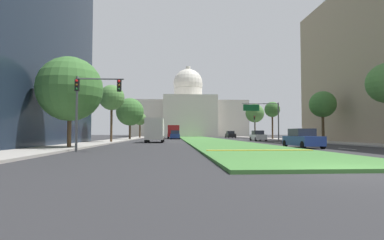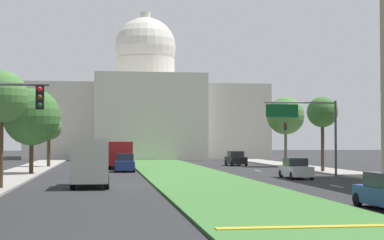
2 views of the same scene
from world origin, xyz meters
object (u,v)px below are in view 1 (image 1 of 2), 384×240
Objects in this scene: sedan_far_horizon at (230,135)px; city_bus at (173,131)px; street_tree_right_distant at (255,113)px; sedan_lead_stopped at (302,139)px; box_truck_delivery at (155,130)px; street_tree_left_far at (130,112)px; street_tree_left_near at (70,89)px; capitol_building at (188,115)px; traffic_light_far_right at (255,124)px; street_tree_right_mid at (323,104)px; sedan_distant at (175,135)px; traffic_light_near_left at (89,97)px; street_tree_left_mid at (112,98)px; street_tree_right_far at (272,110)px; sedan_midblock at (258,136)px; street_tree_left_distant at (140,119)px; overhead_guide_sign at (264,113)px.

sedan_far_horizon is 0.38× the size of city_bus.
sedan_lead_stopped is at bearing -100.56° from street_tree_right_distant.
street_tree_right_distant reaches higher than box_truck_delivery.
street_tree_right_distant reaches higher than street_tree_left_far.
capitol_building is at bearing 80.67° from street_tree_left_near.
traffic_light_far_right reaches higher than box_truck_delivery.
box_truck_delivery is 28.75m from city_bus.
street_tree_right_mid is (1.77, -26.55, 1.72)m from traffic_light_far_right.
street_tree_right_mid is 31.73m from street_tree_right_distant.
capitol_building is 69.48m from box_truck_delivery.
capitol_building is at bearing 82.21° from city_bus.
street_tree_left_far is 1.77× the size of sedan_distant.
traffic_light_near_left is 1.16× the size of sedan_lead_stopped.
street_tree_left_mid is 32.12m from street_tree_right_far.
traffic_light_near_left is 0.70× the size of street_tree_left_mid.
street_tree_right_far is (1.18, -8.37, 2.42)m from traffic_light_far_right.
traffic_light_near_left is 17.67m from sedan_lead_stopped.
traffic_light_far_right is at bearing 98.00° from street_tree_right_far.
capitol_building is 4.86× the size of street_tree_right_distant.
street_tree_left_near is at bearing -121.52° from street_tree_right_distant.
sedan_distant is (-19.21, 22.70, -4.20)m from street_tree_right_mid.
street_tree_right_distant is at bearing 75.60° from sedan_midblock.
city_bus is at bearing 82.96° from traffic_light_near_left.
city_bus is (5.96, 48.26, -2.03)m from traffic_light_near_left.
street_tree_left_far is 28.77m from sedan_far_horizon.
sedan_far_horizon is at bearing 88.87° from sedan_midblock.
street_tree_left_distant is at bearing 89.75° from street_tree_left_mid.
capitol_building is at bearing 75.65° from street_tree_left_far.
box_truck_delivery is at bearing 173.36° from street_tree_right_mid.
street_tree_right_distant reaches higher than street_tree_right_far.
traffic_light_far_right reaches higher than city_bus.
street_tree_left_mid is 24.05m from sedan_midblock.
street_tree_right_distant is at bearing 73.52° from traffic_light_far_right.
traffic_light_near_left is 0.70× the size of street_tree_left_near.
sedan_lead_stopped is 45.55m from city_bus.
street_tree_right_distant is at bearing -2.45° from street_tree_left_distant.
street_tree_left_near reaches higher than city_bus.
street_tree_right_distant is (27.44, 13.65, 0.75)m from street_tree_left_far.
street_tree_left_far is at bearing -90.93° from street_tree_left_distant.
street_tree_left_distant is 1.41× the size of sedan_midblock.
sedan_distant is at bearing 81.00° from traffic_light_near_left.
sedan_far_horizon is at bearing 111.44° from traffic_light_far_right.
city_bus reaches higher than sedan_far_horizon.
sedan_lead_stopped is at bearing -93.79° from sedan_far_horizon.
overhead_guide_sign reaches higher than traffic_light_near_left.
sedan_midblock is at bearing -122.21° from street_tree_right_far.
street_tree_left_near is (-13.95, -84.87, -2.90)m from capitol_building.
traffic_light_near_left is 49.66m from traffic_light_far_right.
capitol_building reaches higher than overhead_guide_sign.
street_tree_left_distant is 22.57m from sedan_far_horizon.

